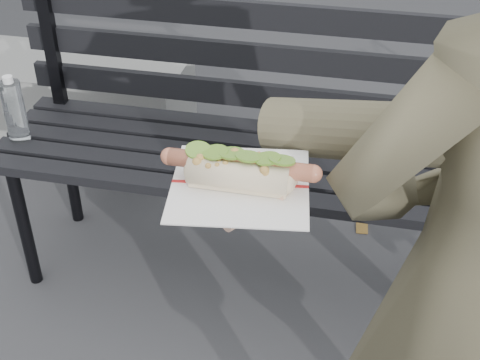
{
  "coord_description": "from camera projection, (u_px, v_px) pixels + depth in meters",
  "views": [
    {
      "loc": [
        0.25,
        -0.73,
        1.54
      ],
      "look_at": [
        0.08,
        0.0,
        1.02
      ],
      "focal_mm": 50.0,
      "sensor_mm": 36.0,
      "label": 1
    }
  ],
  "objects": [
    {
      "name": "concrete_block",
      "position": [
        47.0,
        103.0,
        2.83
      ],
      "size": [
        1.2,
        0.4,
        0.4
      ],
      "primitive_type": "cube",
      "color": "slate",
      "rests_on": "ground"
    },
    {
      "name": "held_hotdog",
      "position": [
        382.0,
        147.0,
        0.93
      ],
      "size": [
        0.62,
        0.32,
        0.2
      ],
      "color": "brown"
    },
    {
      "name": "park_bench",
      "position": [
        243.0,
        130.0,
        2.01
      ],
      "size": [
        1.5,
        0.44,
        0.88
      ],
      "color": "black",
      "rests_on": "ground"
    }
  ]
}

